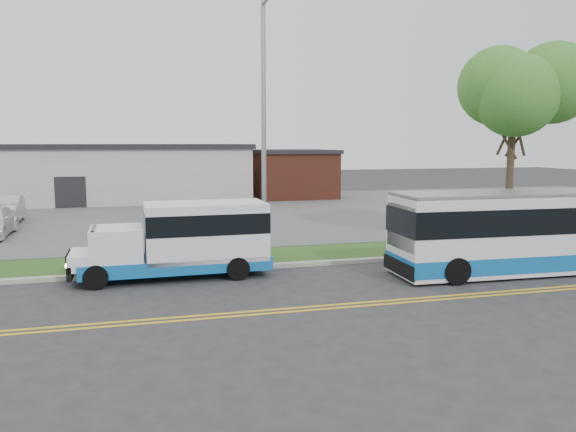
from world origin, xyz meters
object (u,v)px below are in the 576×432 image
object	(u,v)px
tree_east	(514,101)
shuttle_bus	(187,238)
streetlight_near	(264,122)
transit_bus	(534,231)
pedestrian	(156,236)
parked_car_a	(5,210)

from	to	relation	value
tree_east	shuttle_bus	world-z (taller)	tree_east
streetlight_near	shuttle_bus	distance (m)	5.45
streetlight_near	transit_bus	distance (m)	10.38
pedestrian	transit_bus	bearing A→B (deg)	151.17
streetlight_near	shuttle_bus	bearing A→B (deg)	-146.01
tree_east	shuttle_bus	size ratio (longest dim) A/B	1.28
pedestrian	shuttle_bus	bearing A→B (deg)	104.16
shuttle_bus	parked_car_a	distance (m)	16.68
transit_bus	tree_east	bearing A→B (deg)	64.77
tree_east	parked_car_a	distance (m)	26.14
pedestrian	tree_east	bearing A→B (deg)	171.99
shuttle_bus	parked_car_a	bearing A→B (deg)	119.61
transit_bus	pedestrian	bearing A→B (deg)	161.91
tree_east	parked_car_a	bearing A→B (deg)	152.10
streetlight_near	pedestrian	size ratio (longest dim) A/B	4.97
tree_east	shuttle_bus	distance (m)	15.15
shuttle_bus	pedestrian	bearing A→B (deg)	111.90
tree_east	pedestrian	distance (m)	15.93
tree_east	shuttle_bus	xyz separation A→B (m)	(-14.14, -2.39, -4.89)
streetlight_near	pedestrian	world-z (taller)	streetlight_near
streetlight_near	transit_bus	bearing A→B (deg)	-27.98
transit_bus	parked_car_a	bearing A→B (deg)	142.28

